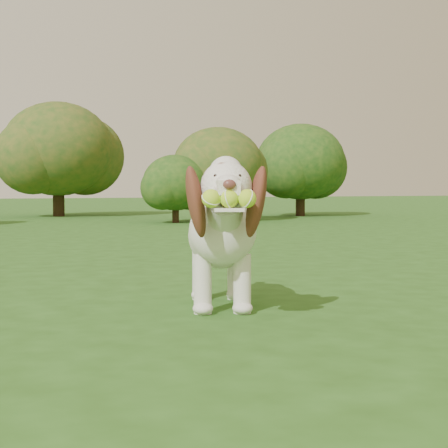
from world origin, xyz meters
name	(u,v)px	position (x,y,z in m)	size (l,w,h in m)	color
ground	(360,315)	(0.00, 0.00, 0.00)	(80.00, 80.00, 0.00)	#264E16
dog	(221,230)	(-0.54, 0.45, 0.41)	(0.71, 1.14, 0.77)	white
shrub_f	(301,162)	(6.31, 10.26, 1.21)	(1.99, 1.99, 2.06)	#382314
shrub_i	(58,149)	(1.43, 12.51, 1.48)	(2.44, 2.44, 2.52)	#382314
shrub_c	(175,183)	(2.66, 8.75, 0.72)	(1.19, 1.19, 1.23)	#382314
shrub_d	(218,166)	(3.64, 9.00, 1.05)	(1.72, 1.72, 1.78)	#382314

